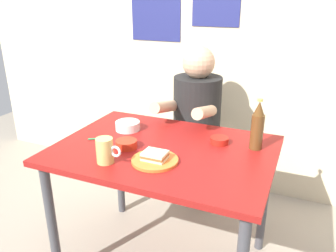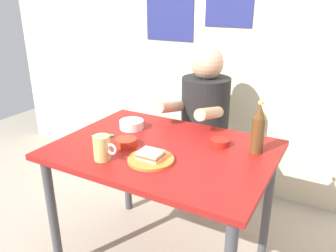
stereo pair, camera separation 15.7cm
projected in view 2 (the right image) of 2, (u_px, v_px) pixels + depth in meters
wall_back at (236, 21)px, 2.37m from camera, size 4.40×0.09×2.60m
dining_table at (163, 164)px, 1.75m from camera, size 1.10×0.80×0.74m
stool at (203, 164)px, 2.39m from camera, size 0.34×0.34×0.45m
person_seated at (205, 108)px, 2.23m from camera, size 0.33×0.56×0.72m
plate_orange at (151, 160)px, 1.57m from camera, size 0.22×0.22×0.01m
sandwich at (151, 155)px, 1.56m from camera, size 0.11×0.09×0.04m
beer_mug at (102, 148)px, 1.57m from camera, size 0.13×0.08×0.12m
beer_bottle at (258, 130)px, 1.62m from camera, size 0.06×0.06×0.26m
sauce_bowl_chili at (126, 142)px, 1.73m from camera, size 0.11×0.11×0.04m
rice_bowl_white at (132, 124)px, 1.95m from camera, size 0.14×0.14×0.05m
sambal_bowl_red at (220, 142)px, 1.73m from camera, size 0.10×0.10×0.03m
spoon at (107, 135)px, 1.85m from camera, size 0.11×0.08×0.01m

